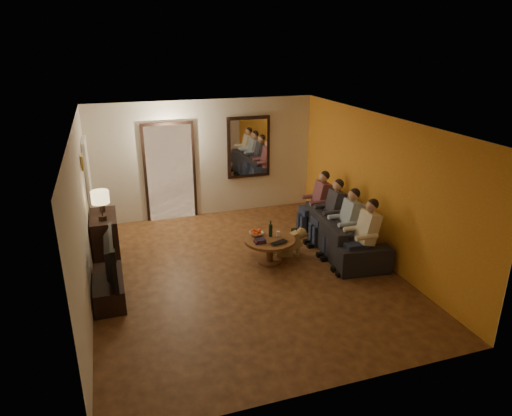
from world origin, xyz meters
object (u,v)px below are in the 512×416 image
object	(u,v)px
person_d	(318,204)
laptop	(281,244)
wine_bottle	(271,228)
person_a	(364,238)
sofa	(343,231)
coffee_table	(270,250)
tv_stand	(109,288)
person_b	(347,226)
bowl	(256,234)
dresser	(106,238)
tv	(105,258)
table_lamp	(101,205)
dog	(289,242)
person_c	(332,214)

from	to	relation	value
person_d	laptop	size ratio (longest dim) A/B	3.65
person_d	wine_bottle	distance (m)	1.64
wine_bottle	person_a	bearing A→B (deg)	-33.27
sofa	coffee_table	distance (m)	1.53
tv_stand	person_b	world-z (taller)	person_b
person_b	laptop	xyz separation A→B (m)	(-1.32, -0.08, -0.14)
bowl	laptop	size ratio (longest dim) A/B	0.79
dresser	person_d	world-z (taller)	person_d
wine_bottle	laptop	bearing A→B (deg)	-82.50
tv	laptop	size ratio (longest dim) A/B	3.59
coffee_table	bowl	distance (m)	0.38
table_lamp	sofa	world-z (taller)	table_lamp
dresser	bowl	distance (m)	2.74
table_lamp	tv_stand	size ratio (longest dim) A/B	0.49
wine_bottle	dog	bearing A→B (deg)	3.45
coffee_table	bowl	size ratio (longest dim) A/B	3.52
sofa	coffee_table	bearing A→B (deg)	100.50
person_a	sofa	bearing A→B (deg)	83.66
table_lamp	laptop	size ratio (longest dim) A/B	1.64
wine_bottle	laptop	distance (m)	0.41
dresser	wine_bottle	bearing A→B (deg)	-18.11
laptop	person_b	bearing A→B (deg)	-17.19
dresser	tv_stand	xyz separation A→B (m)	(0.00, -1.44, -0.24)
dresser	person_b	xyz separation A→B (m)	(4.22, -1.23, 0.17)
dresser	tv	bearing A→B (deg)	-90.00
sofa	person_a	world-z (taller)	person_a
person_a	dog	bearing A→B (deg)	136.94
tv	person_b	bearing A→B (deg)	-87.10
laptop	person_a	bearing A→B (deg)	-42.10
dresser	person_d	xyz separation A→B (m)	(4.22, -0.03, 0.17)
person_c	person_d	bearing A→B (deg)	90.00
tv	person_a	xyz separation A→B (m)	(4.22, -0.39, -0.11)
person_a	coffee_table	xyz separation A→B (m)	(-1.42, 0.80, -0.38)
dresser	laptop	bearing A→B (deg)	-24.36
tv	dog	size ratio (longest dim) A/B	2.11
dresser	laptop	distance (m)	3.18
person_b	wine_bottle	bearing A→B (deg)	167.64
table_lamp	person_a	size ratio (longest dim) A/B	0.45
bowl	tv	bearing A→B (deg)	-166.36
person_b	wine_bottle	size ratio (longest dim) A/B	3.87
wine_bottle	laptop	xyz separation A→B (m)	(0.05, -0.38, -0.14)
dog	tv_stand	bearing A→B (deg)	-158.80
person_a	person_b	size ratio (longest dim) A/B	1.00
tv_stand	dog	bearing A→B (deg)	9.46
coffee_table	table_lamp	bearing A→B (deg)	163.83
dog	laptop	world-z (taller)	dog
wine_bottle	bowl	bearing A→B (deg)	152.45
table_lamp	laptop	bearing A→B (deg)	-20.64
tv_stand	sofa	xyz separation A→B (m)	(4.32, 0.51, 0.16)
tv	table_lamp	bearing A→B (deg)	0.00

